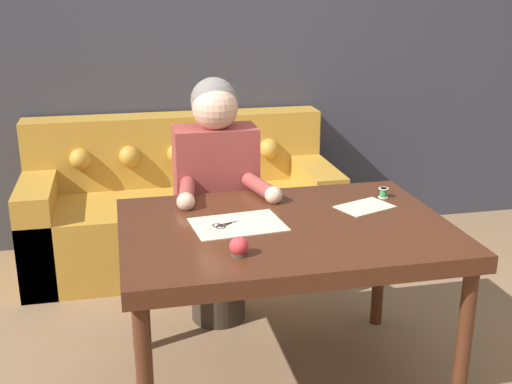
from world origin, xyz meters
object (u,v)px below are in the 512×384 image
Objects in this scene: couch at (181,211)px; scissors at (227,224)px; dining_table at (285,241)px; pin_cushion at (239,247)px; person at (217,201)px; thread_spool at (383,193)px.

scissors is (0.05, -1.40, 0.44)m from couch.
dining_table is 18.64× the size of pin_cushion.
person is 17.63× the size of pin_cushion.
person is at bearing -83.08° from couch.
thread_spool is (0.76, 0.19, 0.02)m from scissors.
thread_spool reaches higher than dining_table.
couch reaches higher than scissors.
dining_table is 0.71× the size of couch.
pin_cushion is at bearing -88.70° from couch.
thread_spool is (0.71, -0.40, 0.12)m from person.
thread_spool is (0.81, -1.21, 0.46)m from couch.
dining_table is 1.52m from couch.
person is at bearing 85.14° from scissors.
dining_table is 6.92× the size of scissors.
person reaches higher than couch.
scissors is at bearing 88.13° from pin_cushion.
dining_table is 0.58m from thread_spool.
pin_cushion is (0.04, -1.71, 0.47)m from couch.
thread_spool is 0.91m from pin_cushion.
couch is at bearing 101.05° from dining_table.
thread_spool is at bearing -56.41° from couch.
scissors is 0.78m from thread_spool.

